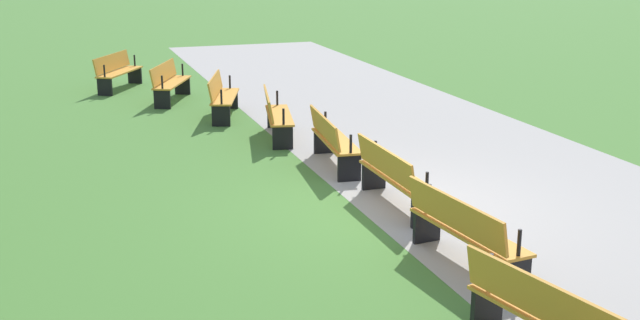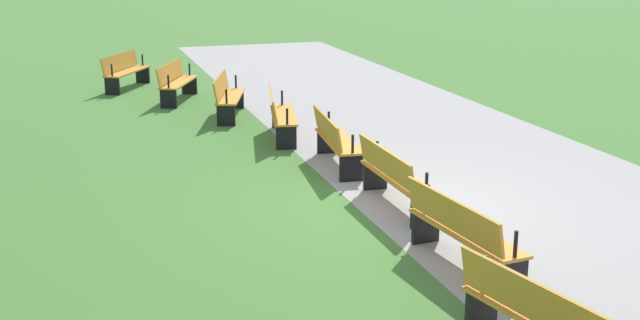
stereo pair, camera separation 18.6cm
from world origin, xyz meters
The scene contains 10 objects.
ground_plane centered at (0.00, 0.00, 0.00)m, with size 120.00×120.00×0.00m, color #477A33.
path_paving centered at (0.00, 2.08, 0.00)m, with size 36.54×5.29×0.01m, color #A39E99.
bench_0 centered at (-10.68, -2.95, 0.48)m, with size 1.84×1.35×0.89m.
bench_1 centered at (-8.69, -1.93, 0.48)m, with size 1.89×1.20×0.89m.
bench_2 centered at (-6.60, -1.12, 0.48)m, with size 1.91×1.03×0.89m.
bench_3 centered at (-4.44, -0.54, 0.48)m, with size 1.91×0.85×0.89m.
bench_4 centered at (-2.23, -0.19, 0.48)m, with size 1.90×0.67×0.89m.
bench_5 centered at (0.00, -0.07, 0.48)m, with size 1.86×0.47×0.89m.
bench_6 centered at (2.23, -0.19, 0.48)m, with size 1.90×0.67×0.89m.
bench_7 centered at (4.44, -0.54, 0.48)m, with size 1.91×0.85×0.89m.
Camera 1 is at (9.71, -4.49, 3.69)m, focal length 44.12 mm.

